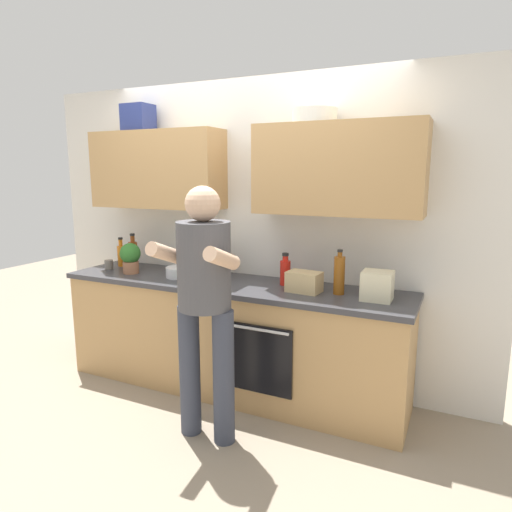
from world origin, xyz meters
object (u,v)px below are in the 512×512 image
(bottle_vinegar, at_px, (133,254))
(bottle_juice, at_px, (121,254))
(cup_stoneware, at_px, (109,265))
(grocery_bag_rice, at_px, (377,286))
(knife_block, at_px, (217,262))
(grocery_bag_bread, at_px, (304,282))
(cup_coffee, at_px, (178,266))
(bottle_hotsauce, at_px, (285,271))
(potted_herb, at_px, (130,257))
(person_standing, at_px, (204,294))
(bottle_syrup, at_px, (339,275))
(mixing_bowl, at_px, (179,272))
(bottle_soda, at_px, (186,266))
(bottle_water, at_px, (227,265))

(bottle_vinegar, xyz_separation_m, bottle_juice, (-0.19, 0.05, -0.03))
(bottle_vinegar, bearing_deg, cup_stoneware, -154.35)
(grocery_bag_rice, bearing_deg, knife_block, 172.61)
(cup_stoneware, relative_size, grocery_bag_bread, 0.34)
(bottle_vinegar, height_order, bottle_juice, bottle_vinegar)
(cup_stoneware, height_order, cup_coffee, cup_stoneware)
(bottle_hotsauce, distance_m, potted_herb, 1.36)
(bottle_vinegar, height_order, knife_block, bottle_vinegar)
(person_standing, xyz_separation_m, bottle_syrup, (0.69, 0.70, 0.05))
(mixing_bowl, bearing_deg, bottle_vinegar, 170.84)
(bottle_syrup, distance_m, grocery_bag_bread, 0.26)
(cup_stoneware, height_order, mixing_bowl, mixing_bowl)
(cup_stoneware, relative_size, grocery_bag_rice, 0.41)
(grocery_bag_rice, bearing_deg, bottle_vinegar, 177.97)
(bottle_hotsauce, xyz_separation_m, mixing_bowl, (-0.89, -0.13, -0.06))
(cup_stoneware, xyz_separation_m, mixing_bowl, (0.75, 0.01, 0.00))
(mixing_bowl, distance_m, grocery_bag_bread, 1.09)
(person_standing, height_order, cup_coffee, person_standing)
(mixing_bowl, xyz_separation_m, potted_herb, (-0.46, -0.05, 0.10))
(bottle_juice, bearing_deg, bottle_syrup, -2.69)
(grocery_bag_bread, bearing_deg, bottle_juice, 175.44)
(bottle_juice, relative_size, mixing_bowl, 1.21)
(bottle_juice, height_order, grocery_bag_bread, bottle_juice)
(knife_block, height_order, potted_herb, knife_block)
(cup_coffee, xyz_separation_m, grocery_bag_rice, (1.76, -0.19, 0.06))
(bottle_soda, bearing_deg, bottle_vinegar, 160.62)
(person_standing, relative_size, grocery_bag_bread, 6.97)
(bottle_juice, relative_size, grocery_bag_bread, 1.11)
(bottle_water, height_order, potted_herb, bottle_water)
(bottle_vinegar, bearing_deg, bottle_water, -0.33)
(bottle_soda, relative_size, mixing_bowl, 1.52)
(bottle_vinegar, distance_m, knife_block, 0.81)
(bottle_vinegar, relative_size, cup_stoneware, 3.90)
(cup_coffee, relative_size, knife_block, 0.28)
(grocery_bag_rice, bearing_deg, grocery_bag_bread, -178.35)
(cup_coffee, xyz_separation_m, potted_herb, (-0.30, -0.26, 0.10))
(cup_coffee, distance_m, grocery_bag_rice, 1.77)
(bottle_soda, distance_m, potted_herb, 0.66)
(potted_herb, bearing_deg, bottle_soda, -10.19)
(bottle_water, relative_size, mixing_bowl, 1.26)
(bottle_juice, height_order, bottle_soda, bottle_soda)
(person_standing, xyz_separation_m, grocery_bag_rice, (0.96, 0.66, 0.01))
(bottle_vinegar, relative_size, bottle_hotsauce, 1.29)
(grocery_bag_rice, bearing_deg, bottle_hotsauce, 170.51)
(bottle_water, relative_size, bottle_soda, 0.83)
(bottle_juice, relative_size, knife_block, 0.93)
(bottle_soda, xyz_separation_m, mixing_bowl, (-0.19, 0.17, -0.10))
(bottle_vinegar, relative_size, cup_coffee, 3.95)
(cup_coffee, bearing_deg, grocery_bag_bread, -9.49)
(bottle_juice, height_order, grocery_bag_rice, bottle_juice)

